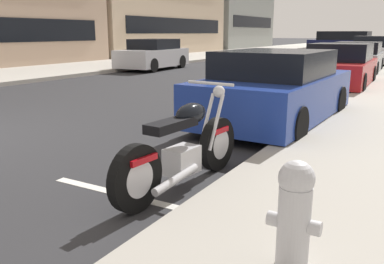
{
  "coord_description": "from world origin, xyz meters",
  "views": [
    {
      "loc": [
        -3.19,
        -6.92,
        1.7
      ],
      "look_at": [
        0.61,
        -4.73,
        0.63
      ],
      "focal_mm": 38.25,
      "sensor_mm": 36.0,
      "label": 1
    }
  ],
  "objects": [
    {
      "name": "parked_car_near_corner",
      "position": [
        21.58,
        -4.09,
        0.7
      ],
      "size": [
        4.6,
        1.89,
        1.52
      ],
      "rotation": [
        0.0,
        0.0,
        -0.0
      ],
      "color": "silver",
      "rests_on": "ground"
    },
    {
      "name": "parked_car_far_down_curb",
      "position": [
        15.49,
        -4.23,
        0.64
      ],
      "size": [
        4.27,
        2.04,
        1.32
      ],
      "rotation": [
        0.0,
        0.0,
        0.04
      ],
      "color": "gray",
      "rests_on": "ground"
    },
    {
      "name": "parked_car_at_intersection",
      "position": [
        10.35,
        -4.48,
        0.64
      ],
      "size": [
        4.19,
        1.97,
        1.37
      ],
      "rotation": [
        0.0,
        0.0,
        0.02
      ],
      "color": "#AD1919",
      "rests_on": "ground"
    },
    {
      "name": "fire_hydrant",
      "position": [
        -0.68,
        -6.26,
        0.54
      ],
      "size": [
        0.24,
        0.36,
        0.76
      ],
      "color": "#B7B7BC",
      "rests_on": "sidewalk_near_curb"
    },
    {
      "name": "parking_stall_stripe",
      "position": [
        0.0,
        -4.37,
        0.0
      ],
      "size": [
        0.12,
        2.2,
        0.01
      ],
      "primitive_type": "cube",
      "color": "silver",
      "rests_on": "ground"
    },
    {
      "name": "parked_motorcycle",
      "position": [
        0.52,
        -4.67,
        0.44
      ],
      "size": [
        2.19,
        0.62,
        1.14
      ],
      "rotation": [
        0.0,
        0.0,
        -0.08
      ],
      "color": "black",
      "rests_on": "ground"
    },
    {
      "name": "crossing_truck",
      "position": [
        31.83,
        -0.74,
        0.95
      ],
      "size": [
        2.29,
        5.43,
        1.81
      ],
      "rotation": [
        0.0,
        0.0,
        1.51
      ],
      "color": "#141947",
      "rests_on": "ground"
    },
    {
      "name": "parked_car_behind_motorcycle",
      "position": [
        4.24,
        -4.46,
        0.66
      ],
      "size": [
        4.16,
        2.03,
        1.38
      ],
      "rotation": [
        0.0,
        0.0,
        -0.03
      ],
      "color": "navy",
      "rests_on": "ground"
    },
    {
      "name": "car_opposite_curb",
      "position": [
        12.87,
        4.43,
        0.68
      ],
      "size": [
        4.21,
        2.05,
        1.41
      ],
      "rotation": [
        0.0,
        0.0,
        3.21
      ],
      "color": "silver",
      "rests_on": "ground"
    },
    {
      "name": "sidewalk_far_curb",
      "position": [
        12.0,
        7.47,
        0.07
      ],
      "size": [
        120.0,
        5.0,
        0.14
      ],
      "primitive_type": "cube",
      "color": "#ADA89E",
      "rests_on": "ground"
    }
  ]
}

